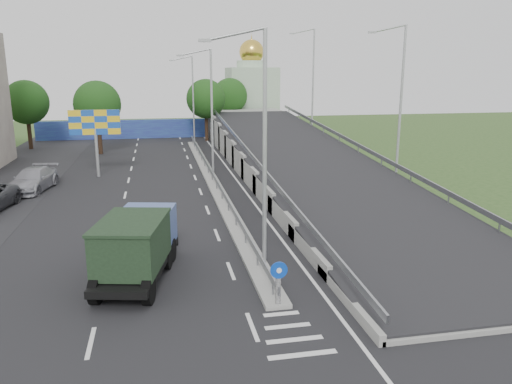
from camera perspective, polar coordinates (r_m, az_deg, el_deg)
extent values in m
plane|color=#2D4C1E|center=(17.08, 4.34, -16.40)|extent=(160.00, 160.00, 0.00)
cube|color=black|center=(35.28, -9.14, -0.52)|extent=(26.00, 90.00, 0.04)
cube|color=gray|center=(39.34, -5.02, 1.23)|extent=(1.00, 44.00, 0.20)
cube|color=gray|center=(42.03, 11.88, 4.92)|extent=(0.10, 50.00, 0.32)
cube|color=gray|center=(39.32, -1.01, 4.61)|extent=(0.10, 50.00, 0.32)
cube|color=gray|center=(39.21, -5.04, 2.16)|extent=(0.08, 44.00, 0.32)
cylinder|color=gray|center=(39.26, -5.03, 1.80)|extent=(0.09, 0.09, 0.60)
cylinder|color=black|center=(18.60, 2.55, -10.96)|extent=(0.20, 0.20, 1.20)
cylinder|color=#0C3FBF|center=(18.23, 2.63, -8.92)|extent=(0.64, 0.05, 0.64)
cylinder|color=white|center=(18.20, 2.66, -8.95)|extent=(0.20, 0.03, 0.20)
cylinder|color=#B2B5B7|center=(20.95, 1.00, 4.48)|extent=(0.18, 0.18, 10.00)
cylinder|color=#B2B5B7|center=(20.50, -2.38, 17.59)|extent=(2.57, 0.12, 0.66)
cube|color=#B2B5B7|center=(20.34, -5.87, 16.86)|extent=(0.50, 0.18, 0.12)
cylinder|color=#B2B5B7|center=(40.58, -5.06, 8.90)|extent=(0.18, 0.18, 10.00)
cylinder|color=#B2B5B7|center=(40.36, -6.96, 15.58)|extent=(2.57, 0.12, 0.66)
cube|color=#B2B5B7|center=(40.27, -8.71, 15.18)|extent=(0.50, 0.18, 0.12)
cylinder|color=#B2B5B7|center=(60.46, -7.18, 10.41)|extent=(0.18, 0.18, 10.00)
cylinder|color=#B2B5B7|center=(60.31, -8.50, 14.88)|extent=(2.57, 0.12, 0.66)
cube|color=#B2B5B7|center=(60.25, -9.67, 14.60)|extent=(0.50, 0.18, 0.12)
cube|color=#292893|center=(66.61, -11.18, 7.10)|extent=(30.00, 0.50, 2.40)
cube|color=#B2CCAD|center=(75.64, -0.50, 10.62)|extent=(7.00, 7.00, 9.00)
cylinder|color=#B2CCAD|center=(75.54, -0.51, 14.41)|extent=(4.40, 4.40, 1.00)
sphere|color=gold|center=(75.58, -0.51, 15.70)|extent=(3.60, 3.60, 3.60)
cone|color=gold|center=(75.67, -0.52, 17.22)|extent=(0.30, 0.30, 1.20)
cylinder|color=#B2B5B7|center=(42.99, -17.72, 4.28)|extent=(0.24, 0.24, 4.00)
cube|color=yellow|center=(42.68, -17.96, 7.59)|extent=(4.00, 0.20, 2.00)
cylinder|color=black|center=(54.92, -17.44, 6.22)|extent=(0.44, 0.44, 4.00)
sphere|color=#113F11|center=(54.63, -17.69, 9.54)|extent=(4.80, 4.80, 4.80)
cylinder|color=black|center=(62.85, -5.67, 7.64)|extent=(0.44, 0.44, 4.00)
sphere|color=#113F11|center=(62.59, -5.74, 10.56)|extent=(4.80, 4.80, 4.80)
cylinder|color=black|center=(61.17, -24.47, 6.33)|extent=(0.44, 0.44, 4.00)
sphere|color=#113F11|center=(60.91, -24.77, 9.30)|extent=(4.80, 4.80, 4.80)
cylinder|color=black|center=(70.24, -2.97, 8.32)|extent=(0.44, 0.44, 4.00)
sphere|color=#113F11|center=(70.02, -3.00, 10.93)|extent=(4.80, 4.80, 4.80)
cylinder|color=black|center=(23.82, -14.44, -6.41)|extent=(0.58, 1.14, 1.09)
cylinder|color=black|center=(23.36, -9.74, -6.56)|extent=(0.58, 1.14, 1.09)
cylinder|color=black|center=(23.02, -15.04, -7.16)|extent=(0.58, 1.14, 1.09)
cylinder|color=black|center=(22.55, -10.17, -7.34)|extent=(0.58, 1.14, 1.09)
cylinder|color=black|center=(19.98, -17.83, -10.64)|extent=(0.58, 1.14, 1.09)
cylinder|color=black|center=(19.43, -12.20, -10.98)|extent=(0.58, 1.14, 1.09)
cube|color=black|center=(21.64, -13.40, -8.00)|extent=(3.57, 6.49, 0.30)
cube|color=#354A81|center=(23.44, -12.11, -3.67)|extent=(2.57, 2.04, 1.68)
cube|color=black|center=(24.03, -11.75, -2.11)|extent=(1.85, 0.47, 0.69)
cube|color=black|center=(24.54, -11.54, -5.40)|extent=(2.25, 0.64, 0.50)
cube|color=black|center=(20.73, -13.98, -5.80)|extent=(3.14, 4.19, 1.78)
cube|color=black|center=(20.44, -14.13, -3.31)|extent=(3.26, 4.31, 0.12)
imported|color=#97979F|center=(39.87, -24.16, 1.29)|extent=(3.22, 5.92, 1.63)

